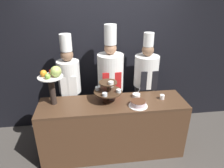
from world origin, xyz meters
name	(u,v)px	position (x,y,z in m)	size (l,w,h in m)	color
ground_plane	(115,164)	(0.00, 0.00, 0.00)	(14.00, 14.00, 0.00)	#47423D
wall_back	(106,51)	(0.00, 1.18, 1.40)	(10.00, 0.06, 2.80)	black
buffet_counter	(113,128)	(0.00, 0.29, 0.44)	(2.13, 0.58, 0.89)	brown
tiered_stand	(108,90)	(-0.06, 0.34, 1.06)	(0.41, 0.41, 0.34)	#3D2819
fruit_pedestal	(52,79)	(-0.81, 0.37, 1.27)	(0.34, 0.34, 0.57)	#2D231E
cake_round	(138,104)	(0.34, 0.15, 0.92)	(0.27, 0.27, 0.08)	white
cup_white	(162,97)	(0.74, 0.31, 0.92)	(0.07, 0.07, 0.07)	white
serving_bowl_far	(136,95)	(0.38, 0.42, 0.91)	(0.12, 0.12, 0.15)	white
chef_left	(70,85)	(-0.63, 0.79, 0.98)	(0.35, 0.35, 1.78)	black
chef_center_left	(111,81)	(0.03, 0.79, 1.01)	(0.42, 0.42, 1.91)	#28282D
chef_center_right	(145,81)	(0.62, 0.79, 0.97)	(0.39, 0.39, 1.78)	#38332D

